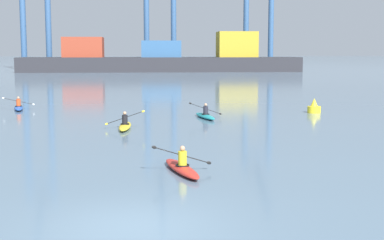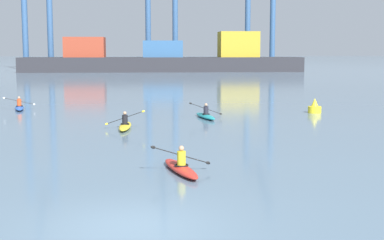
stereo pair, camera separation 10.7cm
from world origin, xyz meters
name	(u,v)px [view 1 (the left image)]	position (x,y,z in m)	size (l,w,h in m)	color
ground_plane	(134,226)	(0.00, 0.00, 0.00)	(800.00, 800.00, 0.00)	slate
container_barge	(163,59)	(4.17, 98.27, 2.49)	(55.55, 8.22, 7.96)	#28282D
channel_buoy	(314,108)	(11.80, 23.53, 0.36)	(0.90, 0.90, 1.00)	yellow
kayak_yellow	(125,126)	(-0.76, 16.90, 0.17)	(2.19, 3.42, 1.03)	yellow
kayak_blue	(19,107)	(-8.69, 27.38, 0.17)	(2.20, 3.45, 0.95)	#2856B2
kayak_red	(182,167)	(1.57, 5.84, 0.17)	(2.15, 3.45, 1.03)	red
kayak_teal	(205,116)	(4.09, 21.17, 0.17)	(2.15, 3.45, 1.05)	teal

